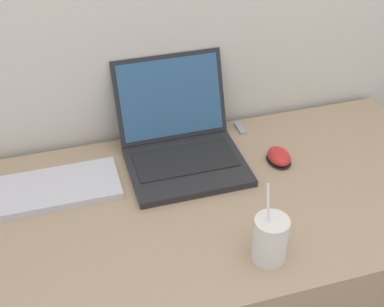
% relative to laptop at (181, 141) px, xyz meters
% --- Properties ---
extents(desk, '(1.33, 0.67, 0.71)m').
position_rel_laptop_xyz_m(desk, '(0.03, -0.20, -0.41)').
color(desk, tan).
rests_on(desk, ground_plane).
extents(laptop, '(0.32, 0.35, 0.25)m').
position_rel_laptop_xyz_m(laptop, '(0.00, 0.00, 0.00)').
color(laptop, '#232326').
rests_on(laptop, desk).
extents(drink_cup, '(0.08, 0.08, 0.20)m').
position_rel_laptop_xyz_m(drink_cup, '(0.09, -0.43, 0.00)').
color(drink_cup, silver).
rests_on(drink_cup, desk).
extents(computer_mouse, '(0.07, 0.09, 0.04)m').
position_rel_laptop_xyz_m(computer_mouse, '(0.26, -0.10, -0.04)').
color(computer_mouse, black).
rests_on(computer_mouse, desk).
extents(external_keyboard, '(0.44, 0.16, 0.02)m').
position_rel_laptop_xyz_m(external_keyboard, '(-0.41, -0.05, -0.05)').
color(external_keyboard, silver).
rests_on(external_keyboard, desk).
extents(usb_stick, '(0.02, 0.06, 0.01)m').
position_rel_laptop_xyz_m(usb_stick, '(0.21, 0.08, -0.05)').
color(usb_stick, '#99999E').
rests_on(usb_stick, desk).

